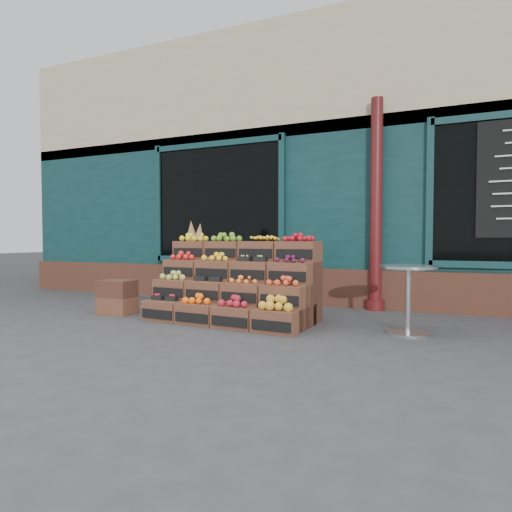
% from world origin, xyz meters
% --- Properties ---
extents(ground, '(60.00, 60.00, 0.00)m').
position_xyz_m(ground, '(0.00, 0.00, 0.00)').
color(ground, '#373739').
rests_on(ground, ground).
extents(shop_facade, '(12.00, 6.24, 4.80)m').
position_xyz_m(shop_facade, '(0.00, 5.11, 2.40)').
color(shop_facade, '#0E3032').
rests_on(shop_facade, ground).
extents(crate_display, '(2.23, 1.20, 1.36)m').
position_xyz_m(crate_display, '(-0.42, 0.48, 0.42)').
color(crate_display, brown).
rests_on(crate_display, ground).
extents(spare_crates, '(0.49, 0.34, 0.49)m').
position_xyz_m(spare_crates, '(-2.16, 0.20, 0.25)').
color(spare_crates, brown).
rests_on(spare_crates, ground).
extents(bistro_table, '(0.62, 0.62, 0.78)m').
position_xyz_m(bistro_table, '(1.78, 0.44, 0.49)').
color(bistro_table, silver).
rests_on(bistro_table, ground).
extents(shopkeeper, '(0.93, 0.76, 2.20)m').
position_xyz_m(shopkeeper, '(-1.65, 2.82, 1.10)').
color(shopkeeper, '#185423').
rests_on(shopkeeper, ground).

